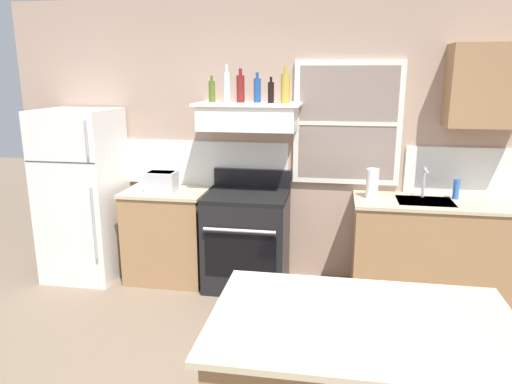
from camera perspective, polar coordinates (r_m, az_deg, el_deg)
The scene contains 17 objects.
back_wall at distance 4.63m, azimuth 3.13°, elevation 6.03°, with size 5.40×0.11×2.70m.
refrigerator at distance 4.98m, azimuth -20.18°, elevation -0.31°, with size 0.70×0.72×1.68m.
counter_left_of_stove at distance 4.78m, azimuth -10.51°, elevation -5.01°, with size 0.79×0.63×0.91m.
toaster at distance 4.57m, azimuth -11.34°, elevation 1.28°, with size 0.30×0.20×0.19m.
stove_range at distance 4.54m, azimuth -1.09°, elevation -5.69°, with size 0.76×0.69×1.09m.
range_hood_shelf at distance 4.38m, azimuth -0.93°, elevation 9.16°, with size 0.96×0.52×0.24m.
bottle_olive_oil_square at distance 4.47m, azimuth -5.34°, elevation 12.05°, with size 0.06×0.06×0.24m.
bottle_clear_tall at distance 4.41m, azimuth -3.55°, elevation 12.61°, with size 0.06×0.06×0.34m.
bottle_red_label_wine at distance 4.41m, azimuth -1.88°, elevation 12.41°, with size 0.07×0.07×0.30m.
bottle_blue_liqueur at distance 4.40m, azimuth 0.15°, elevation 12.23°, with size 0.07×0.07×0.27m.
bottle_balsamic_dark at distance 4.30m, azimuth 1.82°, elevation 11.97°, with size 0.06×0.06×0.23m.
bottle_champagne_gold_foil at distance 4.27m, azimuth 3.57°, elevation 12.45°, with size 0.08×0.08×0.32m.
counter_right_with_sink at distance 4.59m, azimuth 20.47°, elevation -6.47°, with size 1.43×0.63×0.91m.
sink_faucet at distance 4.50m, azimuth 19.68°, elevation 1.51°, with size 0.03×0.17×0.28m.
paper_towel_roll at distance 4.35m, azimuth 13.86°, elevation 0.99°, with size 0.11×0.11×0.27m, color white.
dish_soap_bottle at distance 4.57m, azimuth 23.04°, elevation 0.32°, with size 0.06×0.06×0.18m, color blue.
upper_cabinet_right at distance 4.55m, azimuth 26.14°, elevation 11.43°, with size 0.64×0.32×0.70m.
Camera 1 is at (0.55, -2.33, 1.99)m, focal length 33.11 mm.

